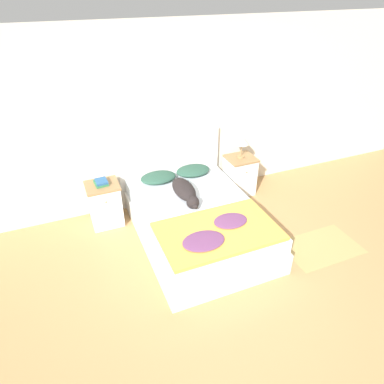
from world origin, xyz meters
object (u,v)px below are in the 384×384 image
Objects in this scene: nightstand_left at (105,204)px; table_lamp at (242,141)px; dog at (185,191)px; pillow_right at (193,171)px; nightstand_right at (240,175)px; pillow_left at (158,177)px; bed at (198,223)px; book_stack at (101,182)px.

table_lamp is at bearing 0.43° from nightstand_left.
pillow_right is at bearing 57.77° from dog.
pillow_left is (-1.32, 0.02, 0.24)m from nightstand_right.
nightstand_left is 1.22× the size of pillow_left.
book_stack is (-1.06, 0.82, 0.40)m from bed.
nightstand_right is (1.06, 0.79, 0.07)m from bed.
book_stack reaches higher than nightstand_right.
table_lamp is (1.32, -0.00, 0.34)m from pillow_left.
nightstand_left is 2.75× the size of book_stack.
table_lamp is (2.11, -0.01, 0.24)m from book_stack.
dog reaches higher than pillow_left.
bed is 6.13× the size of table_lamp.
pillow_right is 0.63m from dog.
nightstand_right is 1.22× the size of pillow_right.
nightstand_left is at bearing -87.37° from book_stack.
table_lamp is at bearing 25.15° from dog.
table_lamp is (1.12, 0.53, 0.30)m from dog.
table_lamp reaches higher than book_stack.
book_stack is at bearing 179.40° from nightstand_right.
pillow_left is 0.64× the size of dog.
dog is at bearing -27.43° from nightstand_left.
bed is at bearing -76.26° from dog.
nightstand_left is 0.34m from book_stack.
book_stack is (-0.79, 0.00, 0.10)m from pillow_left.
nightstand_left is 1.22× the size of pillow_right.
pillow_left is at bearing 179.82° from table_lamp.
book_stack is 0.67× the size of table_lamp.
nightstand_right reaches higher than pillow_right.
pillow_left is 1.36m from table_lamp.
table_lamp is (1.06, 0.81, 0.65)m from bed.
bed is 4.08× the size of pillow_right.
book_stack reaches higher than pillow_right.
book_stack reaches higher than bed.
nightstand_right is 2.75× the size of book_stack.
dog is 3.50× the size of book_stack.
nightstand_right is at bearing 24.49° from dog.
book_stack is (-2.11, 0.02, 0.34)m from nightstand_right.
bed is 1.32m from nightstand_right.
table_lamp is at bearing 90.00° from nightstand_right.
pillow_right is (-0.79, 0.02, 0.24)m from nightstand_right.
pillow_left reaches higher than bed.
pillow_right is (0.27, 0.81, 0.31)m from bed.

